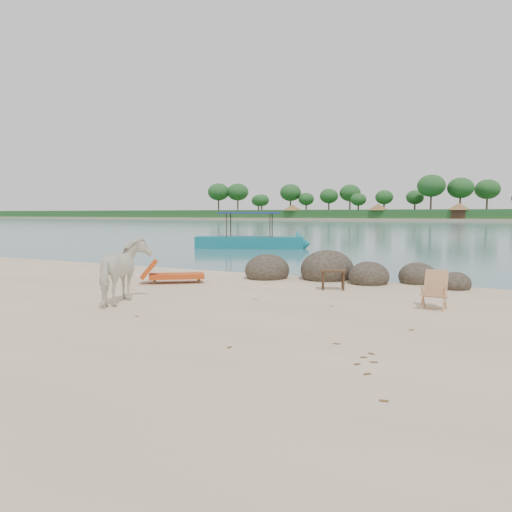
{
  "coord_description": "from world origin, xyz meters",
  "views": [
    {
      "loc": [
        5.36,
        -8.52,
        2.02
      ],
      "look_at": [
        -0.29,
        2.0,
        1.0
      ],
      "focal_mm": 35.0,
      "sensor_mm": 36.0,
      "label": 1
    }
  ],
  "objects_px": {
    "side_table": "(333,281)",
    "boat_near": "(250,218)",
    "boulders": "(335,273)",
    "lounge_chair": "(177,274)",
    "deck_chair": "(434,291)",
    "cow": "(124,272)"
  },
  "relations": [
    {
      "from": "side_table",
      "to": "boat_near",
      "type": "height_order",
      "value": "boat_near"
    },
    {
      "from": "cow",
      "to": "lounge_chair",
      "type": "xyz_separation_m",
      "value": [
        -0.98,
        3.18,
        -0.43
      ]
    },
    {
      "from": "cow",
      "to": "side_table",
      "type": "relative_size",
      "value": 2.67
    },
    {
      "from": "boat_near",
      "to": "side_table",
      "type": "bearing_deg",
      "value": -74.59
    },
    {
      "from": "boulders",
      "to": "deck_chair",
      "type": "relative_size",
      "value": 8.06
    },
    {
      "from": "cow",
      "to": "boat_near",
      "type": "distance_m",
      "value": 18.89
    },
    {
      "from": "side_table",
      "to": "boat_near",
      "type": "distance_m",
      "value": 16.96
    },
    {
      "from": "side_table",
      "to": "lounge_chair",
      "type": "xyz_separation_m",
      "value": [
        -4.4,
        -0.89,
        0.03
      ]
    },
    {
      "from": "cow",
      "to": "lounge_chair",
      "type": "height_order",
      "value": "cow"
    },
    {
      "from": "boulders",
      "to": "deck_chair",
      "type": "bearing_deg",
      "value": -45.78
    },
    {
      "from": "boulders",
      "to": "deck_chair",
      "type": "xyz_separation_m",
      "value": [
        3.38,
        -3.47,
        0.17
      ]
    },
    {
      "from": "boulders",
      "to": "side_table",
      "type": "relative_size",
      "value": 10.1
    },
    {
      "from": "side_table",
      "to": "deck_chair",
      "type": "xyz_separation_m",
      "value": [
        2.75,
        -1.56,
        0.14
      ]
    },
    {
      "from": "side_table",
      "to": "cow",
      "type": "bearing_deg",
      "value": -153.91
    },
    {
      "from": "cow",
      "to": "deck_chair",
      "type": "distance_m",
      "value": 6.67
    },
    {
      "from": "cow",
      "to": "side_table",
      "type": "distance_m",
      "value": 5.34
    },
    {
      "from": "side_table",
      "to": "lounge_chair",
      "type": "relative_size",
      "value": 0.33
    },
    {
      "from": "deck_chair",
      "to": "boat_near",
      "type": "bearing_deg",
      "value": 133.8
    },
    {
      "from": "deck_chair",
      "to": "lounge_chair",
      "type": "bearing_deg",
      "value": 178.37
    },
    {
      "from": "lounge_chair",
      "to": "deck_chair",
      "type": "bearing_deg",
      "value": -43.29
    },
    {
      "from": "lounge_chair",
      "to": "boulders",
      "type": "bearing_deg",
      "value": -1.43
    },
    {
      "from": "deck_chair",
      "to": "boat_near",
      "type": "relative_size",
      "value": 0.11
    }
  ]
}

